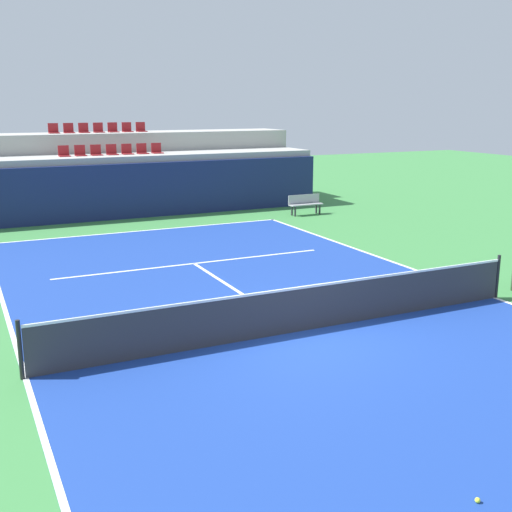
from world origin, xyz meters
TOP-DOWN VIEW (x-y plane):
  - ground_plane at (0.00, 0.00)m, footprint 80.00×80.00m
  - court_surface at (0.00, 0.00)m, footprint 11.00×24.00m
  - baseline_far at (0.00, 11.95)m, footprint 11.00×0.10m
  - sideline_left at (-5.45, 0.00)m, footprint 0.10×24.00m
  - sideline_right at (5.45, 0.00)m, footprint 0.10×24.00m
  - service_line_far at (0.00, 6.40)m, footprint 8.26×0.10m
  - centre_service_line at (0.00, 3.20)m, footprint 0.10×6.40m
  - back_wall at (0.00, 14.85)m, footprint 17.93×0.30m
  - stands_tier_lower at (0.00, 16.20)m, footprint 17.93×2.40m
  - stands_tier_upper at (0.00, 18.60)m, footprint 17.93×2.40m
  - seating_row_lower at (0.00, 16.30)m, footprint 4.39×0.44m
  - seating_row_upper at (0.00, 18.70)m, footprint 4.39×0.44m
  - tennis_net at (0.00, 0.00)m, footprint 11.08×0.08m
  - player_bench at (7.27, 12.47)m, footprint 1.50×0.40m
  - tennis_ball_1 at (-0.99, -6.06)m, footprint 0.07×0.07m

SIDE VIEW (x-z plane):
  - ground_plane at x=0.00m, z-range 0.00..0.00m
  - court_surface at x=0.00m, z-range 0.00..0.01m
  - baseline_far at x=0.00m, z-range 0.01..0.01m
  - sideline_left at x=-5.45m, z-range 0.01..0.01m
  - sideline_right at x=5.45m, z-range 0.01..0.01m
  - service_line_far at x=0.00m, z-range 0.01..0.01m
  - centre_service_line at x=0.00m, z-range 0.01..0.01m
  - tennis_ball_1 at x=-0.99m, z-range 0.01..0.08m
  - player_bench at x=7.27m, z-range 0.08..0.93m
  - tennis_net at x=0.00m, z-range -0.03..1.04m
  - back_wall at x=0.00m, z-range 0.00..2.26m
  - stands_tier_lower at x=0.00m, z-range 0.00..2.52m
  - stands_tier_upper at x=0.00m, z-range 0.00..3.36m
  - seating_row_lower at x=0.00m, z-range 2.43..2.87m
  - seating_row_upper at x=0.00m, z-range 3.26..3.70m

